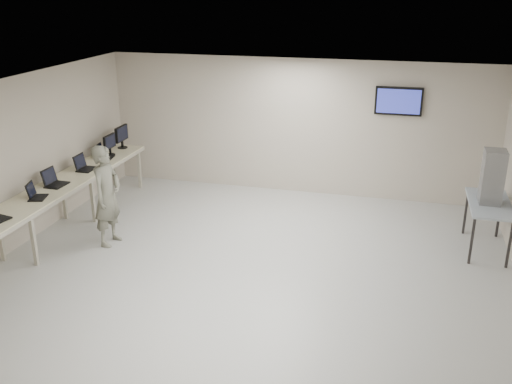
# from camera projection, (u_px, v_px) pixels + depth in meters

# --- Properties ---
(room) EXTENTS (8.01, 7.01, 2.81)m
(room) POSITION_uv_depth(u_px,v_px,m) (256.00, 179.00, 8.61)
(room) COLOR #BBBBBB
(room) RESTS_ON ground
(workbench) EXTENTS (0.76, 6.00, 0.90)m
(workbench) POSITION_uv_depth(u_px,v_px,m) (48.00, 195.00, 9.62)
(workbench) COLOR beige
(workbench) RESTS_ON ground
(laptop_1) EXTENTS (0.36, 0.39, 0.26)m
(laptop_1) POSITION_uv_depth(u_px,v_px,m) (35.00, 194.00, 9.27)
(laptop_1) COLOR black
(laptop_1) RESTS_ON workbench
(laptop_2) EXTENTS (0.32, 0.39, 0.30)m
(laptop_2) POSITION_uv_depth(u_px,v_px,m) (54.00, 181.00, 9.85)
(laptop_2) COLOR black
(laptop_2) RESTS_ON workbench
(laptop_3) EXTENTS (0.30, 0.37, 0.29)m
(laptop_3) POSITION_uv_depth(u_px,v_px,m) (84.00, 166.00, 10.67)
(laptop_3) COLOR black
(laptop_3) RESTS_ON workbench
(laptop_4) EXTENTS (0.36, 0.40, 0.28)m
(laptop_4) POSITION_uv_depth(u_px,v_px,m) (103.00, 155.00, 11.37)
(laptop_4) COLOR black
(laptop_4) RESTS_ON workbench
(monitor_near) EXTENTS (0.19, 0.42, 0.42)m
(monitor_near) POSITION_uv_depth(u_px,v_px,m) (110.00, 143.00, 11.53)
(monitor_near) COLOR black
(monitor_near) RESTS_ON workbench
(monitor_far) EXTENTS (0.21, 0.48, 0.47)m
(monitor_far) POSITION_uv_depth(u_px,v_px,m) (122.00, 135.00, 12.00)
(monitor_far) COLOR black
(monitor_far) RESTS_ON workbench
(soldier) EXTENTS (0.46, 0.66, 1.73)m
(soldier) POSITION_uv_depth(u_px,v_px,m) (107.00, 196.00, 9.50)
(soldier) COLOR #54584C
(soldier) RESTS_ON ground
(side_table) EXTENTS (0.65, 1.40, 0.84)m
(side_table) POSITION_uv_depth(u_px,v_px,m) (489.00, 207.00, 9.29)
(side_table) COLOR #939EA9
(side_table) RESTS_ON ground
(storage_bins) EXTENTS (0.33, 0.37, 0.88)m
(storage_bins) POSITION_uv_depth(u_px,v_px,m) (493.00, 177.00, 9.12)
(storage_bins) COLOR gray
(storage_bins) RESTS_ON side_table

